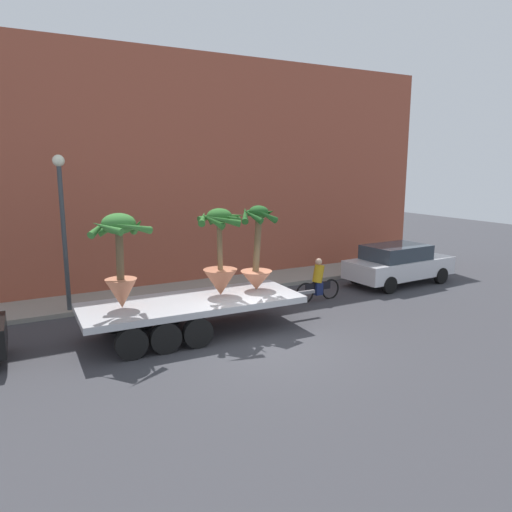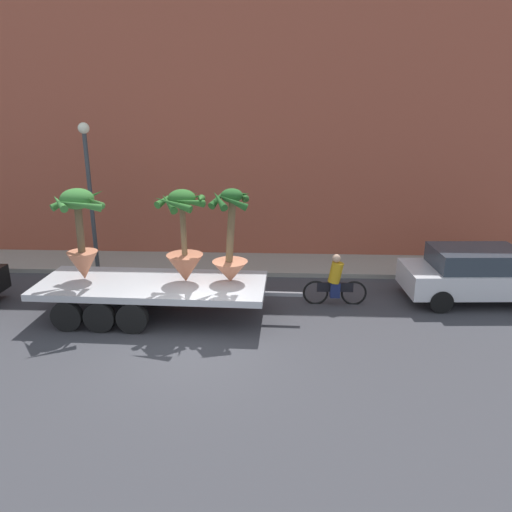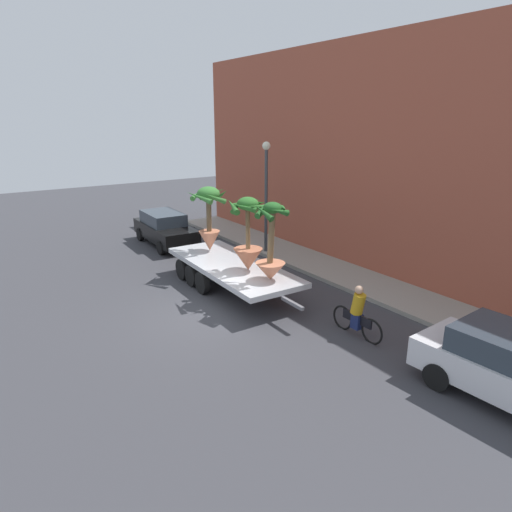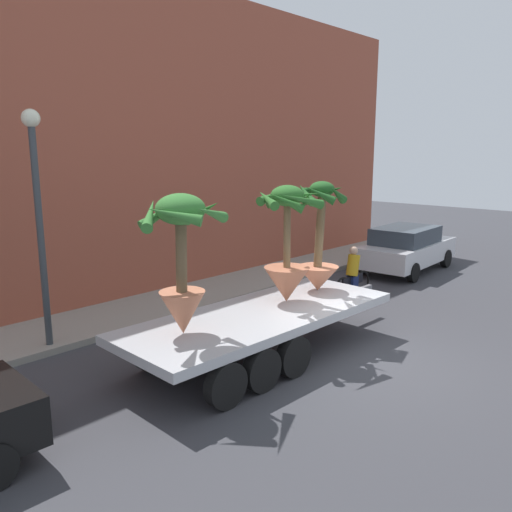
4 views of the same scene
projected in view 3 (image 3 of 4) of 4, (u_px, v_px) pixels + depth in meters
The scene contains 10 objects.
ground_plane at pixel (207, 314), 14.06m from camera, with size 60.00×60.00×0.00m, color #38383D.
sidewalk at pixel (345, 275), 17.34m from camera, with size 24.00×2.20×0.15m, color gray.
building_facade at pixel (384, 159), 16.97m from camera, with size 24.00×1.20×8.85m, color #9E4C38.
flatbed_trailer at pixel (228, 267), 16.10m from camera, with size 7.13×2.47×0.98m.
potted_palm_rear at pixel (271, 250), 13.94m from camera, with size 1.14×1.12×2.53m.
potted_palm_middle at pixel (248, 238), 14.84m from camera, with size 1.35×1.39×2.51m.
potted_palm_front at pixel (209, 216), 16.99m from camera, with size 1.59×1.63×2.49m.
cyclist at pixel (357, 314), 12.53m from camera, with size 1.84×0.35×1.54m.
trailing_car at pixel (165, 228), 21.54m from camera, with size 4.48×1.93×1.58m.
street_lamp at pixel (266, 183), 19.28m from camera, with size 0.36×0.36×4.83m.
Camera 3 is at (11.47, -6.04, 5.96)m, focal length 31.25 mm.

